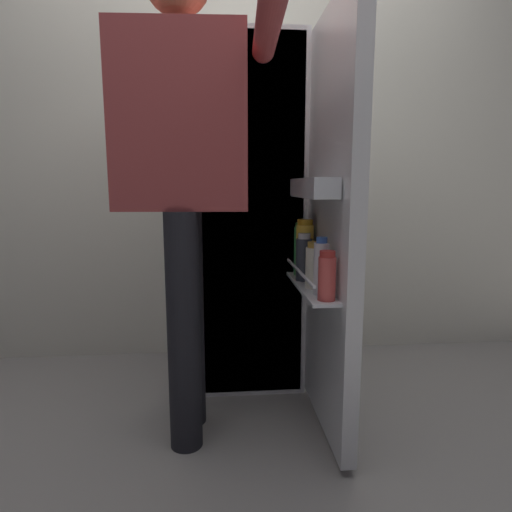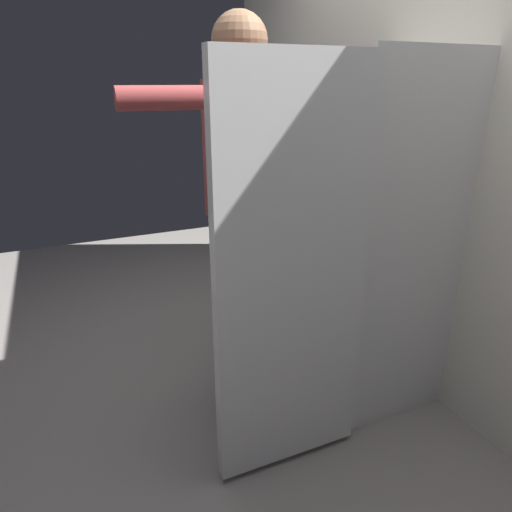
# 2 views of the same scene
# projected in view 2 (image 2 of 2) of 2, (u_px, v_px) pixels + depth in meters

# --- Properties ---
(ground_plane) EXTENTS (5.83, 5.83, 0.00)m
(ground_plane) POSITION_uv_depth(u_px,v_px,m) (265.00, 405.00, 2.23)
(ground_plane) COLOR gray
(kitchen_wall) EXTENTS (4.40, 0.10, 2.49)m
(kitchen_wall) POSITION_uv_depth(u_px,v_px,m) (435.00, 140.00, 2.11)
(kitchen_wall) COLOR silver
(kitchen_wall) RESTS_ON ground_plane
(refrigerator) EXTENTS (0.67, 1.17, 1.62)m
(refrigerator) POSITION_uv_depth(u_px,v_px,m) (362.00, 240.00, 2.09)
(refrigerator) COLOR white
(refrigerator) RESTS_ON ground_plane
(person) EXTENTS (0.57, 0.82, 1.76)m
(person) POSITION_uv_depth(u_px,v_px,m) (242.00, 183.00, 2.01)
(person) COLOR black
(person) RESTS_ON ground_plane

